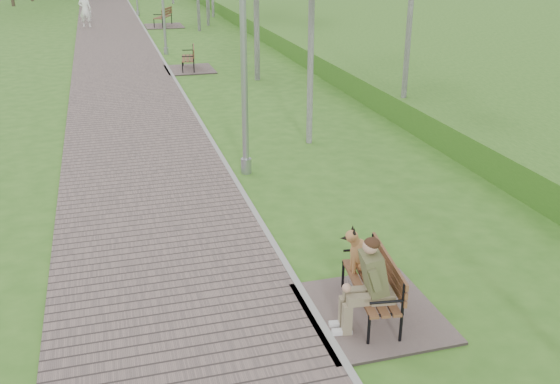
{
  "coord_description": "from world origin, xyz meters",
  "views": [
    {
      "loc": [
        -2.4,
        -9.73,
        4.74
      ],
      "look_at": [
        0.03,
        -1.22,
        1.07
      ],
      "focal_mm": 40.0,
      "sensor_mm": 36.0,
      "label": 1
    }
  ],
  "objects": [
    {
      "name": "lamp_post_near",
      "position": [
        0.33,
        2.48,
        2.68
      ],
      "size": [
        0.22,
        0.22,
        5.74
      ],
      "color": "#96999E",
      "rests_on": "ground"
    },
    {
      "name": "walkway",
      "position": [
        -1.75,
        21.5,
        0.02
      ],
      "size": [
        3.5,
        67.0,
        0.04
      ],
      "primitive_type": "cube",
      "color": "#635450",
      "rests_on": "ground"
    },
    {
      "name": "bench_main",
      "position": [
        0.65,
        -3.25,
        0.43
      ],
      "size": [
        1.75,
        1.95,
        1.53
      ],
      "color": "#635450",
      "rests_on": "ground"
    },
    {
      "name": "bench_third",
      "position": [
        1.09,
        26.07,
        0.24
      ],
      "size": [
        2.04,
        2.26,
        1.25
      ],
      "color": "#635450",
      "rests_on": "ground"
    },
    {
      "name": "bench_second",
      "position": [
        0.72,
        13.75,
        0.2
      ],
      "size": [
        1.76,
        1.96,
        1.08
      ],
      "color": "#635450",
      "rests_on": "ground"
    },
    {
      "name": "ground",
      "position": [
        0.0,
        0.0,
        0.0
      ],
      "size": [
        120.0,
        120.0,
        0.0
      ],
      "primitive_type": "plane",
      "color": "#386D21",
      "rests_on": "ground"
    },
    {
      "name": "kerb",
      "position": [
        0.0,
        21.5,
        0.03
      ],
      "size": [
        0.1,
        67.0,
        0.05
      ],
      "primitive_type": "cube",
      "color": "#999993",
      "rests_on": "ground"
    },
    {
      "name": "pedestrian_near",
      "position": [
        -2.97,
        26.77,
        0.94
      ],
      "size": [
        0.8,
        0.65,
        1.88
      ],
      "primitive_type": "imported",
      "rotation": [
        0.0,
        0.0,
        2.81
      ],
      "color": "white",
      "rests_on": "ground"
    },
    {
      "name": "embankment",
      "position": [
        12.0,
        20.0,
        0.0
      ],
      "size": [
        14.0,
        70.0,
        1.6
      ],
      "primitive_type": "cube",
      "color": "#5B9533",
      "rests_on": "ground"
    }
  ]
}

